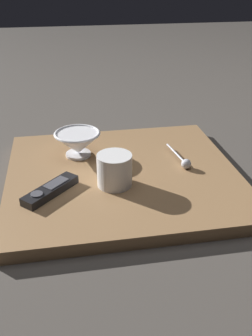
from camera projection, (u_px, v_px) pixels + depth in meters
ground_plane at (123, 182)px, 1.09m from camera, size 6.00×6.00×0.00m
table at (123, 176)px, 1.08m from camera, size 0.64×0.59×0.03m
cereal_bowl at (78, 143)px, 1.14m from camera, size 0.14×0.14×0.08m
coffee_mug at (115, 170)px, 0.99m from camera, size 0.09×0.09×0.09m
teaspoon at (184, 162)px, 1.09m from camera, size 0.04×0.15×0.03m
tv_remote_near at (50, 190)px, 0.97m from camera, size 0.15×0.15×0.02m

